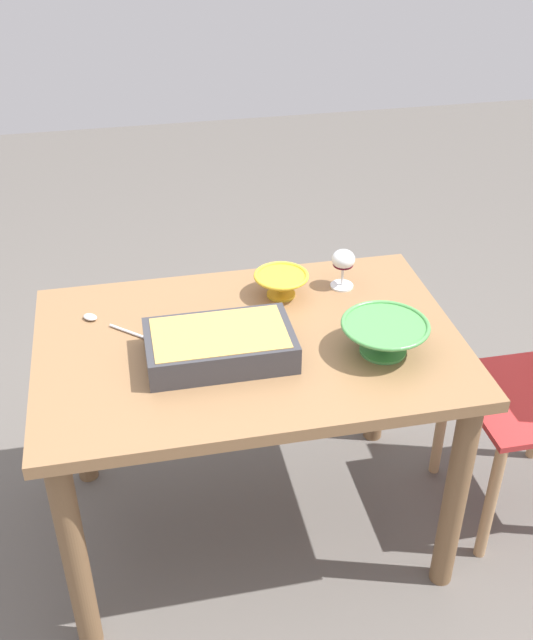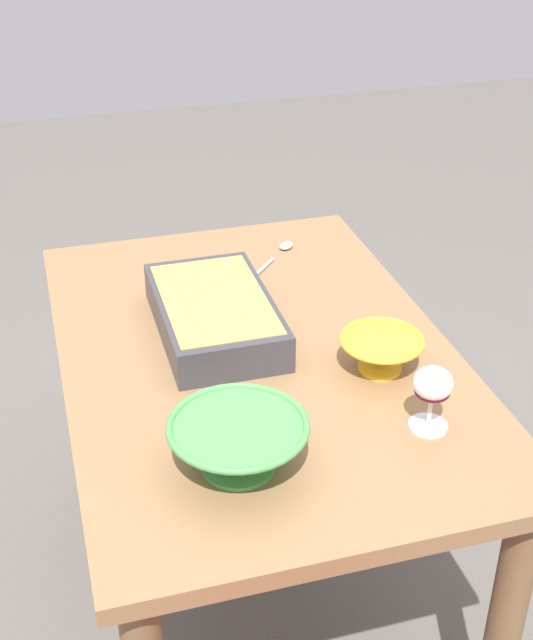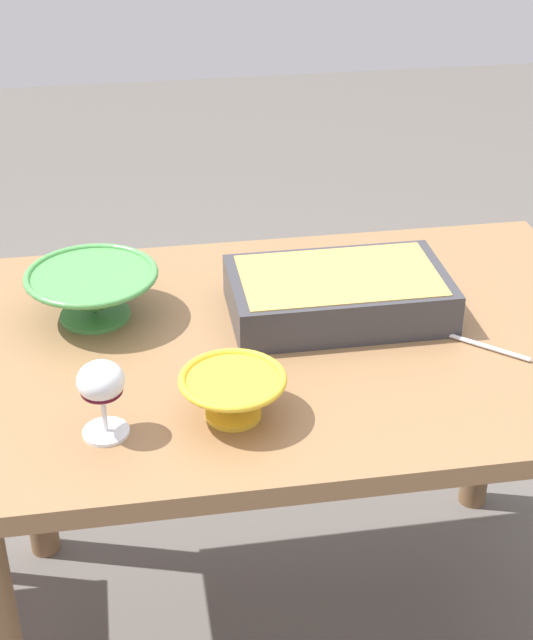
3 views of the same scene
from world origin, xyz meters
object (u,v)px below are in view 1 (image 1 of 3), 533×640
object	(u,v)px
dining_table	(250,374)
serving_spoon	(104,322)
casserole_dish	(220,344)
mixing_bowl	(384,336)
wine_glass	(343,262)
small_bowl	(281,283)

from	to	relation	value
dining_table	serving_spoon	xyz separation A→B (m)	(-0.39, 0.16, 0.12)
casserole_dish	serving_spoon	distance (m)	0.38
dining_table	mixing_bowl	distance (m)	0.40
wine_glass	small_bowl	size ratio (longest dim) A/B	0.76
wine_glass	serving_spoon	bearing A→B (deg)	-174.81
mixing_bowl	small_bowl	bearing A→B (deg)	121.32
small_bowl	wine_glass	bearing A→B (deg)	3.81
wine_glass	casserole_dish	world-z (taller)	wine_glass
wine_glass	serving_spoon	distance (m)	0.73
mixing_bowl	small_bowl	size ratio (longest dim) A/B	1.43
small_bowl	serving_spoon	bearing A→B (deg)	-174.30
casserole_dish	serving_spoon	xyz separation A→B (m)	(-0.30, 0.23, -0.04)
mixing_bowl	serving_spoon	distance (m)	0.79
casserole_dish	serving_spoon	world-z (taller)	casserole_dish
wine_glass	serving_spoon	xyz separation A→B (m)	(-0.72, -0.07, -0.08)
dining_table	mixing_bowl	world-z (taller)	mixing_bowl
wine_glass	serving_spoon	size ratio (longest dim) A/B	0.65
dining_table	mixing_bowl	size ratio (longest dim) A/B	4.93
dining_table	small_bowl	distance (m)	0.30
mixing_bowl	serving_spoon	xyz separation A→B (m)	(-0.74, 0.29, -0.04)
wine_glass	small_bowl	world-z (taller)	wine_glass
dining_table	casserole_dish	distance (m)	0.20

